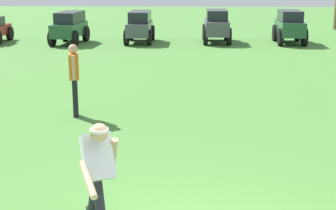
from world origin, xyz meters
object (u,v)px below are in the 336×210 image
at_px(frisbee_thrower, 98,170).
at_px(parked_car_slot_c, 140,26).
at_px(parked_car_slot_e, 290,26).
at_px(parked_car_slot_d, 217,25).
at_px(parked_car_slot_b, 69,27).
at_px(teammate_near_sideline, 74,73).

bearing_deg(frisbee_thrower, parked_car_slot_c, 93.06).
bearing_deg(parked_car_slot_e, parked_car_slot_d, 176.21).
bearing_deg(parked_car_slot_b, teammate_near_sideline, -77.26).
xyz_separation_m(teammate_near_sideline, parked_car_slot_d, (3.75, 11.80, -0.20)).
distance_m(parked_car_slot_b, parked_car_slot_c, 3.00).
bearing_deg(teammate_near_sideline, parked_car_slot_b, 102.74).
height_order(parked_car_slot_b, parked_car_slot_d, parked_car_slot_d).
height_order(teammate_near_sideline, parked_car_slot_b, teammate_near_sideline).
xyz_separation_m(frisbee_thrower, parked_car_slot_e, (5.54, 16.63, -0.05)).
xyz_separation_m(parked_car_slot_b, parked_car_slot_e, (9.41, 0.30, 0.02)).
relative_size(teammate_near_sideline, parked_car_slot_c, 0.65).
relative_size(parked_car_slot_b, parked_car_slot_e, 1.05).
bearing_deg(parked_car_slot_b, parked_car_slot_e, 1.80).
height_order(teammate_near_sideline, parked_car_slot_c, teammate_near_sideline).
bearing_deg(parked_car_slot_c, parked_car_slot_e, -0.81).
xyz_separation_m(parked_car_slot_b, parked_car_slot_c, (2.98, 0.39, 0.00)).
bearing_deg(parked_car_slot_b, parked_car_slot_c, 7.40).
xyz_separation_m(parked_car_slot_c, parked_car_slot_d, (3.32, 0.12, 0.02)).
bearing_deg(parked_car_slot_e, parked_car_slot_b, -178.20).
height_order(frisbee_thrower, parked_car_slot_e, frisbee_thrower).
height_order(frisbee_thrower, parked_car_slot_c, frisbee_thrower).
xyz_separation_m(teammate_near_sideline, parked_car_slot_b, (-2.55, 11.30, -0.22)).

